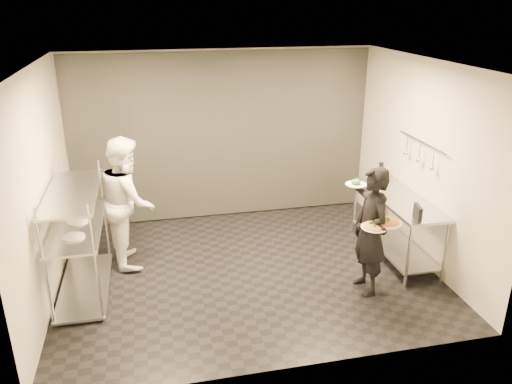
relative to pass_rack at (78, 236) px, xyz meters
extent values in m
cube|color=black|center=(2.15, 0.00, -0.77)|extent=(5.00, 4.00, 0.00)
cube|color=white|center=(2.15, 0.00, 2.03)|extent=(5.00, 4.00, 0.00)
cube|color=beige|center=(2.15, 2.00, 0.63)|extent=(5.00, 0.00, 2.80)
cube|color=beige|center=(2.15, -2.00, 0.63)|extent=(5.00, 0.00, 2.80)
cube|color=beige|center=(-0.35, 0.00, 0.63)|extent=(0.00, 4.00, 2.80)
cube|color=beige|center=(4.65, 0.00, 0.63)|extent=(0.00, 4.00, 2.80)
cube|color=silver|center=(2.15, 1.97, 0.63)|extent=(4.90, 0.04, 2.74)
cylinder|color=#BBBCC2|center=(-0.27, -0.77, -0.02)|extent=(0.04, 0.04, 1.50)
cylinder|color=#BBBCC2|center=(-0.27, 0.77, -0.02)|extent=(0.04, 0.04, 1.50)
cylinder|color=#BBBCC2|center=(0.27, -0.77, -0.02)|extent=(0.04, 0.04, 1.50)
cylinder|color=#BBBCC2|center=(0.27, 0.77, -0.02)|extent=(0.04, 0.04, 1.50)
cube|color=#A4A9AE|center=(0.00, 0.00, -0.72)|extent=(0.60, 1.60, 0.03)
cube|color=#A4A9AE|center=(0.00, 0.00, 0.13)|extent=(0.60, 1.60, 0.03)
cube|color=#A4A9AE|center=(0.00, 0.00, 0.58)|extent=(0.60, 1.60, 0.03)
cylinder|color=white|center=(0.00, -0.35, 0.16)|extent=(0.26, 0.26, 0.01)
cylinder|color=white|center=(0.00, 0.10, 0.16)|extent=(0.26, 0.26, 0.01)
cylinder|color=#BBBCC2|center=(4.07, -0.86, -0.32)|extent=(0.04, 0.04, 0.90)
cylinder|color=#BBBCC2|center=(4.07, 0.86, -0.32)|extent=(0.04, 0.04, 0.90)
cylinder|color=#BBBCC2|center=(4.59, -0.86, -0.32)|extent=(0.04, 0.04, 0.90)
cylinder|color=#BBBCC2|center=(4.59, 0.86, -0.32)|extent=(0.04, 0.04, 0.90)
cube|color=#A4A9AE|center=(4.33, 0.00, -0.59)|extent=(0.57, 1.71, 0.03)
cube|color=#A4A9AE|center=(4.33, 0.00, 0.13)|extent=(0.60, 1.80, 0.04)
cylinder|color=#BBBCC2|center=(4.59, 0.00, 0.93)|extent=(0.02, 1.20, 0.02)
cylinder|color=#BBBCC2|center=(4.57, -0.35, 0.80)|extent=(0.01, 0.01, 0.22)
sphere|color=#BBBCC2|center=(4.57, -0.35, 0.67)|extent=(0.07, 0.07, 0.07)
cylinder|color=#BBBCC2|center=(4.57, 0.00, 0.80)|extent=(0.01, 0.01, 0.22)
sphere|color=#BBBCC2|center=(4.57, 0.00, 0.67)|extent=(0.07, 0.07, 0.07)
cylinder|color=#BBBCC2|center=(4.57, 0.35, 0.80)|extent=(0.01, 0.01, 0.22)
sphere|color=#BBBCC2|center=(4.57, 0.35, 0.67)|extent=(0.07, 0.07, 0.07)
imported|color=black|center=(3.55, -0.78, 0.06)|extent=(0.42, 0.62, 1.66)
imported|color=white|center=(0.60, 0.67, 0.14)|extent=(0.78, 0.95, 1.83)
cylinder|color=white|center=(3.47, -1.03, 0.24)|extent=(0.31, 0.31, 0.01)
cylinder|color=#CA8849|center=(3.47, -1.03, 0.25)|extent=(0.27, 0.27, 0.02)
cylinder|color=#B23A17|center=(3.47, -1.03, 0.26)|extent=(0.24, 0.24, 0.01)
sphere|color=#1F5F15|center=(3.47, -1.03, 0.27)|extent=(0.04, 0.04, 0.04)
cylinder|color=white|center=(3.66, -0.96, 0.25)|extent=(0.35, 0.35, 0.01)
cylinder|color=#CA8849|center=(3.66, -0.96, 0.27)|extent=(0.31, 0.31, 0.02)
cylinder|color=#B23A17|center=(3.66, -0.96, 0.28)|extent=(0.27, 0.27, 0.01)
sphere|color=#1F5F15|center=(3.66, -0.96, 0.28)|extent=(0.04, 0.04, 0.04)
cylinder|color=white|center=(3.43, -0.52, 0.60)|extent=(0.26, 0.26, 0.01)
ellipsoid|color=#1E5C17|center=(3.43, -0.52, 0.63)|extent=(0.13, 0.13, 0.07)
cube|color=black|center=(4.21, -0.72, 0.24)|extent=(0.10, 0.24, 0.17)
cylinder|color=#97A395|center=(4.20, 0.30, 0.28)|extent=(0.07, 0.07, 0.26)
cylinder|color=#97A395|center=(4.44, 0.61, 0.26)|extent=(0.07, 0.07, 0.23)
cylinder|color=black|center=(4.43, 0.80, 0.28)|extent=(0.07, 0.07, 0.25)
camera|label=1|loc=(0.96, -5.92, 2.77)|focal=35.00mm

